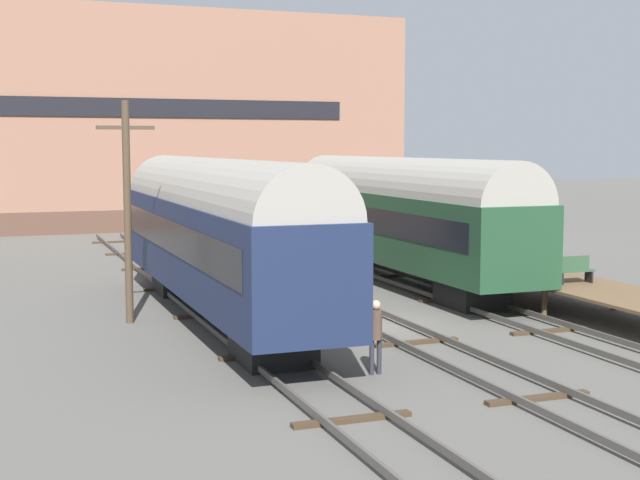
{
  "coord_description": "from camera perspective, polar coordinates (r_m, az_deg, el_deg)",
  "views": [
    {
      "loc": [
        -11.26,
        -25.36,
        5.63
      ],
      "look_at": [
        0.0,
        4.85,
        2.2
      ],
      "focal_mm": 50.0,
      "sensor_mm": 36.0,
      "label": 1
    }
  ],
  "objects": [
    {
      "name": "utility_pole",
      "position": [
        28.65,
        -12.22,
        2.02
      ],
      "size": [
        1.8,
        0.24,
        7.03
      ],
      "color": "#473828",
      "rests_on": "ground"
    },
    {
      "name": "warehouse_building",
      "position": [
        65.29,
        -10.49,
        7.46
      ],
      "size": [
        33.69,
        11.97,
        14.65
      ],
      "color": "brown",
      "rests_on": "ground"
    },
    {
      "name": "bench",
      "position": [
        31.45,
        15.91,
        -1.79
      ],
      "size": [
        1.4,
        0.4,
        0.91
      ],
      "color": "#2D4C33",
      "rests_on": "station_platform"
    },
    {
      "name": "track_middle",
      "position": [
        28.29,
        3.45,
        -5.12
      ],
      "size": [
        2.6,
        60.0,
        0.26
      ],
      "color": "#4C4742",
      "rests_on": "ground"
    },
    {
      "name": "ground_plane",
      "position": [
        28.31,
        3.45,
        -5.41
      ],
      "size": [
        200.0,
        200.0,
        0.0
      ],
      "primitive_type": "plane",
      "color": "#56544F"
    },
    {
      "name": "person_worker",
      "position": [
        22.02,
        3.58,
        -5.73
      ],
      "size": [
        0.32,
        0.32,
        1.86
      ],
      "color": "#282833",
      "rests_on": "ground"
    },
    {
      "name": "station_platform",
      "position": [
        31.32,
        16.32,
        -2.87
      ],
      "size": [
        3.13,
        13.97,
        0.97
      ],
      "color": "brown",
      "rests_on": "ground"
    },
    {
      "name": "track_right",
      "position": [
        30.34,
        11.2,
        -4.47
      ],
      "size": [
        2.6,
        60.0,
        0.26
      ],
      "color": "#4C4742",
      "rests_on": "ground"
    },
    {
      "name": "train_car_green",
      "position": [
        36.41,
        5.2,
        1.78
      ],
      "size": [
        3.07,
        17.72,
        5.15
      ],
      "color": "black",
      "rests_on": "ground"
    },
    {
      "name": "train_car_navy",
      "position": [
        28.64,
        -6.62,
        0.74
      ],
      "size": [
        2.95,
        18.14,
        5.24
      ],
      "color": "black",
      "rests_on": "ground"
    },
    {
      "name": "track_left",
      "position": [
        26.83,
        -5.34,
        -5.76
      ],
      "size": [
        2.6,
        60.0,
        0.26
      ],
      "color": "#4C4742",
      "rests_on": "ground"
    }
  ]
}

